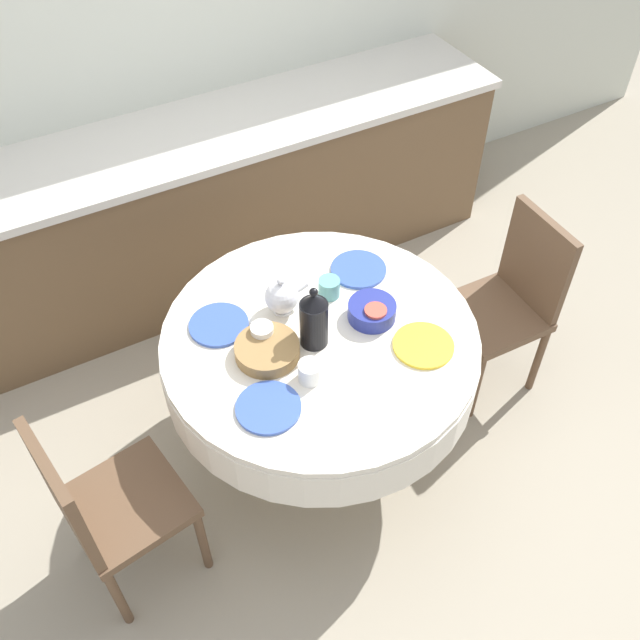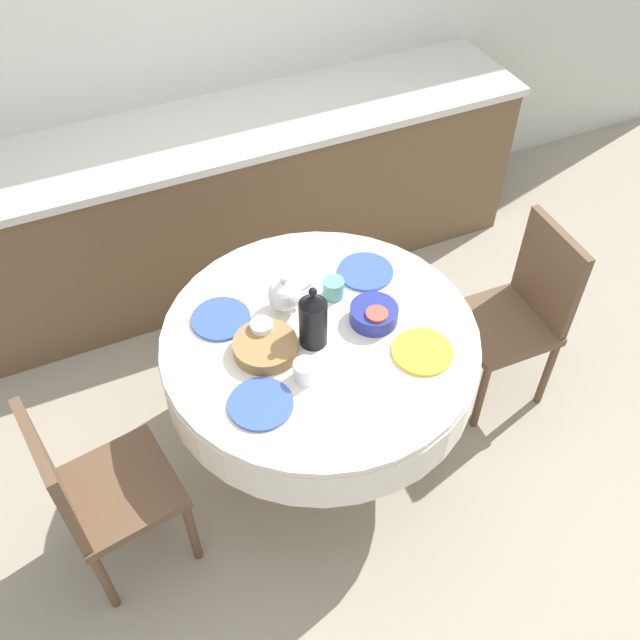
% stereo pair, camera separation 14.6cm
% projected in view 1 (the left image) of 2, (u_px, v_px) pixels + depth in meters
% --- Properties ---
extents(ground_plane, '(12.00, 12.00, 0.00)m').
position_uv_depth(ground_plane, '(320.00, 444.00, 3.25)').
color(ground_plane, '#9E937F').
extents(wall_back, '(7.00, 0.05, 2.60)m').
position_uv_depth(wall_back, '(150.00, 24.00, 3.27)').
color(wall_back, beige).
rests_on(wall_back, ground_plane).
extents(kitchen_counter, '(3.24, 0.64, 0.91)m').
position_uv_depth(kitchen_counter, '(200.00, 210.00, 3.69)').
color(kitchen_counter, brown).
rests_on(kitchen_counter, ground_plane).
extents(dining_table, '(1.23, 1.23, 0.74)m').
position_uv_depth(dining_table, '(320.00, 356.00, 2.80)').
color(dining_table, tan).
rests_on(dining_table, ground_plane).
extents(chair_left, '(0.41, 0.41, 0.91)m').
position_uv_depth(chair_left, '(510.00, 298.00, 3.18)').
color(chair_left, brown).
rests_on(chair_left, ground_plane).
extents(chair_right, '(0.46, 0.46, 0.91)m').
position_uv_depth(chair_right, '(103.00, 506.00, 2.48)').
color(chair_right, brown).
rests_on(chair_right, ground_plane).
extents(plate_near_left, '(0.23, 0.23, 0.01)m').
position_uv_depth(plate_near_left, '(268.00, 408.00, 2.46)').
color(plate_near_left, '#3856AD').
rests_on(plate_near_left, dining_table).
extents(cup_near_left, '(0.09, 0.09, 0.08)m').
position_uv_depth(cup_near_left, '(310.00, 372.00, 2.53)').
color(cup_near_left, white).
rests_on(cup_near_left, dining_table).
extents(plate_near_right, '(0.23, 0.23, 0.01)m').
position_uv_depth(plate_near_right, '(423.00, 345.00, 2.66)').
color(plate_near_right, yellow).
rests_on(plate_near_right, dining_table).
extents(cup_near_right, '(0.09, 0.09, 0.08)m').
position_uv_depth(cup_near_right, '(375.00, 317.00, 2.71)').
color(cup_near_right, '#CC4C3D').
rests_on(cup_near_right, dining_table).
extents(plate_far_left, '(0.23, 0.23, 0.01)m').
position_uv_depth(plate_far_left, '(219.00, 325.00, 2.73)').
color(plate_far_left, '#3856AD').
rests_on(plate_far_left, dining_table).
extents(cup_far_left, '(0.09, 0.09, 0.08)m').
position_uv_depth(cup_far_left, '(262.00, 334.00, 2.65)').
color(cup_far_left, white).
rests_on(cup_far_left, dining_table).
extents(plate_far_right, '(0.23, 0.23, 0.01)m').
position_uv_depth(plate_far_right, '(358.00, 269.00, 2.94)').
color(plate_far_right, '#3856AD').
rests_on(plate_far_right, dining_table).
extents(cup_far_right, '(0.09, 0.09, 0.08)m').
position_uv_depth(cup_far_right, '(329.00, 288.00, 2.82)').
color(cup_far_right, '#5BA39E').
rests_on(cup_far_right, dining_table).
extents(coffee_carafe, '(0.11, 0.11, 0.28)m').
position_uv_depth(coffee_carafe, '(314.00, 320.00, 2.59)').
color(coffee_carafe, black).
rests_on(coffee_carafe, dining_table).
extents(teapot, '(0.18, 0.13, 0.17)m').
position_uv_depth(teapot, '(282.00, 297.00, 2.73)').
color(teapot, white).
rests_on(teapot, dining_table).
extents(bread_basket, '(0.24, 0.24, 0.05)m').
position_uv_depth(bread_basket, '(267.00, 350.00, 2.61)').
color(bread_basket, olive).
rests_on(bread_basket, dining_table).
extents(fruit_bowl, '(0.19, 0.19, 0.07)m').
position_uv_depth(fruit_bowl, '(372.00, 311.00, 2.74)').
color(fruit_bowl, navy).
rests_on(fruit_bowl, dining_table).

